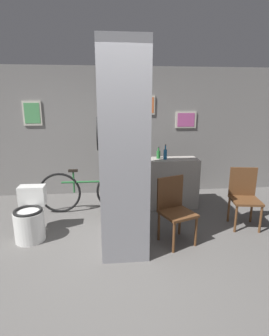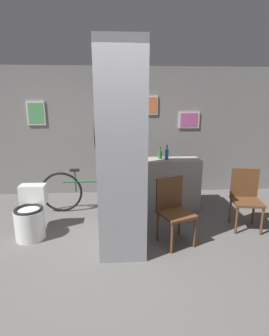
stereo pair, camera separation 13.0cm
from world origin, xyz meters
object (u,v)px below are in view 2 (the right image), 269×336
at_px(chair_by_doorway, 246,196).
at_px(bottle_tall, 167,154).
at_px(toilet, 31,217).
at_px(chair_near_pillar, 173,208).
at_px(bicycle, 90,191).

bearing_deg(chair_by_doorway, bottle_tall, 151.01).
distance_m(toilet, chair_near_pillar, 2.06).
bearing_deg(bicycle, chair_near_pillar, -42.18).
bearing_deg(bicycle, toilet, -131.04).
xyz_separation_m(toilet, chair_near_pillar, (2.03, -0.26, 0.20)).
distance_m(toilet, bicycle, 1.17).
height_order(chair_near_pillar, bicycle, chair_near_pillar).
relative_size(toilet, chair_near_pillar, 0.79).
height_order(toilet, bicycle, bicycle).
distance_m(chair_near_pillar, chair_by_doorway, 1.27).
relative_size(chair_by_doorway, bottle_tall, 3.36).
height_order(toilet, bottle_tall, bottle_tall).
bearing_deg(chair_by_doorway, toilet, -169.14).
xyz_separation_m(toilet, chair_by_doorway, (3.24, 0.12, 0.20)).
height_order(bicycle, bottle_tall, bottle_tall).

